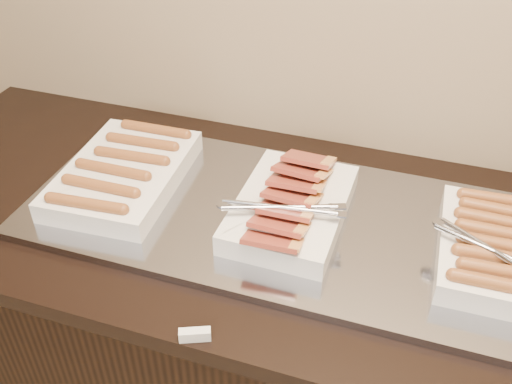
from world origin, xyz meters
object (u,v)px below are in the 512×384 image
(warming_tray, at_px, (294,221))
(dish_right, at_px, (495,248))
(dish_left, at_px, (124,173))
(dish_center, at_px, (290,206))
(counter, at_px, (285,350))

(warming_tray, bearing_deg, dish_right, -0.66)
(dish_left, bearing_deg, dish_right, -3.60)
(dish_center, bearing_deg, dish_left, -179.69)
(warming_tray, distance_m, dish_left, 0.42)
(dish_right, bearing_deg, dish_left, 178.74)
(dish_left, bearing_deg, warming_tray, -3.27)
(counter, distance_m, dish_left, 0.64)
(counter, xyz_separation_m, dish_center, (-0.00, -0.00, 0.50))
(dish_left, distance_m, dish_center, 0.41)
(dish_center, distance_m, dish_right, 0.42)
(dish_center, xyz_separation_m, dish_right, (0.42, -0.00, 0.00))
(counter, height_order, dish_left, dish_left)
(counter, xyz_separation_m, dish_left, (-0.41, 0.00, 0.50))
(counter, distance_m, warming_tray, 0.46)
(dish_left, bearing_deg, counter, -3.27)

